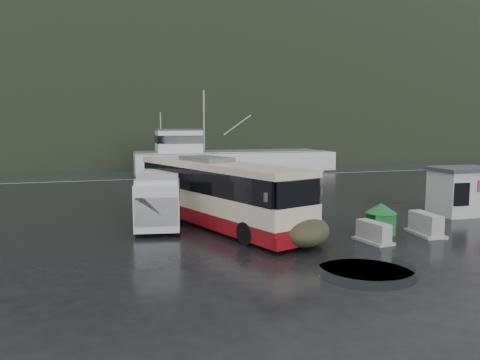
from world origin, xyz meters
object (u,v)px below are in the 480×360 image
object	(u,v)px
dome_tent	(301,245)
waste_bin_right	(380,234)
ticket_kiosk	(461,214)
jersey_barrier_a	(373,242)
coach_bus	(217,225)
waste_bin_left	(273,225)
white_van	(160,224)
fishing_trawler	(229,167)
jersey_barrier_b	(425,235)

from	to	relation	value
dome_tent	waste_bin_right	bearing A→B (deg)	9.51
ticket_kiosk	jersey_barrier_a	distance (m)	8.17
dome_tent	ticket_kiosk	xyz separation A→B (m)	(10.16, 3.18, 0.00)
coach_bus	waste_bin_left	xyz separation A→B (m)	(2.40, -0.71, 0.00)
white_van	fishing_trawler	xyz separation A→B (m)	(10.34, 26.24, 0.00)
waste_bin_right	fishing_trawler	distance (m)	30.89
coach_bus	waste_bin_right	world-z (taller)	coach_bus
waste_bin_right	jersey_barrier_b	size ratio (longest dim) A/B	0.72
waste_bin_left	ticket_kiosk	world-z (taller)	ticket_kiosk
waste_bin_left	dome_tent	distance (m)	3.50
coach_bus	jersey_barrier_b	world-z (taller)	coach_bus
fishing_trawler	dome_tent	bearing A→B (deg)	-98.50
coach_bus	white_van	xyz separation A→B (m)	(-2.44, 1.03, 0.00)
white_van	ticket_kiosk	distance (m)	14.95
waste_bin_left	ticket_kiosk	distance (m)	9.98
jersey_barrier_a	jersey_barrier_b	size ratio (longest dim) A/B	0.88
white_van	jersey_barrier_a	bearing A→B (deg)	-27.73
jersey_barrier_a	fishing_trawler	distance (m)	32.03
coach_bus	waste_bin_right	xyz separation A→B (m)	(6.04, -3.57, 0.00)
white_van	jersey_barrier_b	xyz separation A→B (m)	(10.19, -5.21, 0.00)
coach_bus	ticket_kiosk	distance (m)	12.41
coach_bus	jersey_barrier_b	distance (m)	8.81
dome_tent	jersey_barrier_a	distance (m)	2.86
white_van	jersey_barrier_a	world-z (taller)	white_van
jersey_barrier_a	ticket_kiosk	bearing A→B (deg)	26.16
jersey_barrier_a	fishing_trawler	bearing A→B (deg)	84.86
coach_bus	jersey_barrier_a	bearing A→B (deg)	-62.03
waste_bin_right	fishing_trawler	xyz separation A→B (m)	(1.87, 30.84, 0.00)
ticket_kiosk	jersey_barrier_a	bearing A→B (deg)	-151.63
jersey_barrier_a	waste_bin_left	bearing A→B (deg)	124.03
white_van	dome_tent	distance (m)	7.01
waste_bin_left	dome_tent	bearing A→B (deg)	-92.96
waste_bin_left	waste_bin_right	bearing A→B (deg)	-38.10
white_van	jersey_barrier_b	bearing A→B (deg)	-17.67
waste_bin_right	white_van	bearing A→B (deg)	151.51
ticket_kiosk	waste_bin_left	bearing A→B (deg)	-179.60
waste_bin_right	dome_tent	bearing A→B (deg)	-170.49
waste_bin_left	jersey_barrier_a	bearing A→B (deg)	-55.97
waste_bin_right	ticket_kiosk	size ratio (longest dim) A/B	0.43
waste_bin_right	jersey_barrier_b	bearing A→B (deg)	-19.50
waste_bin_left	white_van	bearing A→B (deg)	160.17
coach_bus	jersey_barrier_b	bearing A→B (deg)	-47.78
coach_bus	fishing_trawler	bearing A→B (deg)	54.34
coach_bus	waste_bin_left	distance (m)	2.50
white_van	waste_bin_right	bearing A→B (deg)	-19.09
dome_tent	jersey_barrier_b	world-z (taller)	dome_tent
white_van	ticket_kiosk	world-z (taller)	ticket_kiosk
white_van	waste_bin_left	distance (m)	5.14
waste_bin_right	jersey_barrier_b	distance (m)	1.82
waste_bin_right	jersey_barrier_a	distance (m)	1.46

